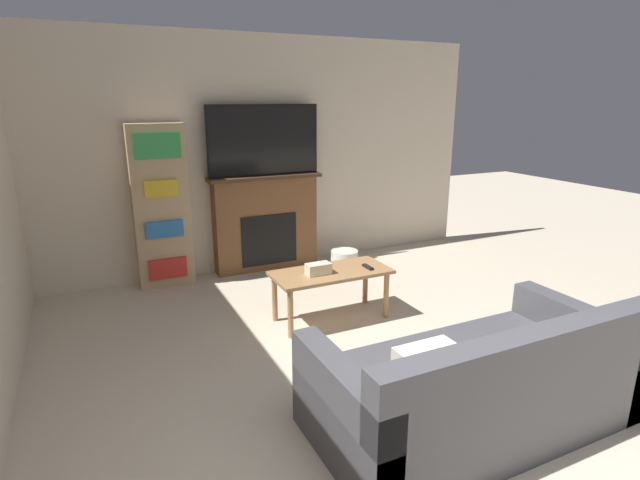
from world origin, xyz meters
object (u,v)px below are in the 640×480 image
at_px(coffee_table, 331,278).
at_px(bookshelf, 161,206).
at_px(tv, 264,140).
at_px(storage_basket, 344,259).
at_px(couch, 475,387).
at_px(fireplace, 266,222).

bearing_deg(coffee_table, bookshelf, 127.08).
relative_size(tv, storage_basket, 3.99).
bearing_deg(bookshelf, couch, -68.98).
relative_size(tv, couch, 0.66).
xyz_separation_m(couch, coffee_table, (-0.09, 1.81, 0.14)).
distance_m(fireplace, storage_basket, 1.06).
bearing_deg(tv, bookshelf, -179.87).
bearing_deg(storage_basket, tv, 156.98).
height_order(fireplace, couch, fireplace).
relative_size(fireplace, coffee_table, 1.23).
bearing_deg(tv, storage_basket, -23.02).
bearing_deg(couch, storage_basket, 76.51).
distance_m(fireplace, tv, 0.96).
xyz_separation_m(couch, bookshelf, (-1.32, 3.43, 0.61)).
height_order(couch, storage_basket, couch).
height_order(tv, storage_basket, tv).
distance_m(couch, coffee_table, 1.81).
height_order(tv, couch, tv).
bearing_deg(storage_basket, coffee_table, -123.23).
relative_size(coffee_table, storage_basket, 3.29).
distance_m(coffee_table, bookshelf, 2.09).
bearing_deg(storage_basket, bookshelf, 169.94).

